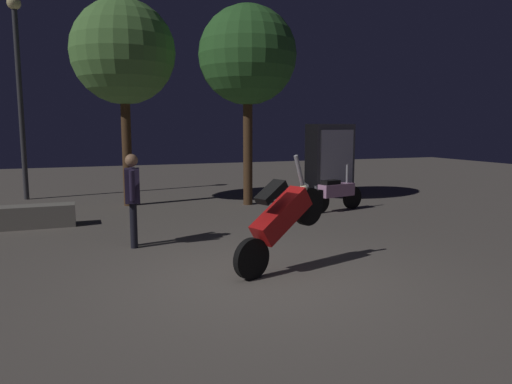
% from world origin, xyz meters
% --- Properties ---
extents(ground_plane, '(40.00, 40.00, 0.00)m').
position_xyz_m(ground_plane, '(0.00, 0.00, 0.00)').
color(ground_plane, '#605951').
extents(motorcycle_red_foreground, '(1.59, 0.69, 1.63)m').
position_xyz_m(motorcycle_red_foreground, '(0.39, 0.29, 0.74)').
color(motorcycle_red_foreground, black).
rests_on(motorcycle_red_foreground, ground_plane).
extents(motorcycle_pink_parked_left, '(1.63, 0.53, 1.11)m').
position_xyz_m(motorcycle_pink_parked_left, '(3.59, 4.28, 0.44)').
color(motorcycle_pink_parked_left, black).
rests_on(motorcycle_pink_parked_left, ground_plane).
extents(person_rider_beside, '(0.28, 0.66, 1.58)m').
position_xyz_m(person_rider_beside, '(-1.39, 2.43, 0.93)').
color(person_rider_beside, black).
rests_on(person_rider_beside, ground_plane).
extents(streetlamp_near, '(0.36, 0.36, 5.47)m').
position_xyz_m(streetlamp_near, '(-3.60, 8.98, 3.43)').
color(streetlamp_near, '#38383D').
rests_on(streetlamp_near, ground_plane).
extents(tree_left_bg, '(2.47, 2.47, 5.05)m').
position_xyz_m(tree_left_bg, '(1.92, 5.95, 3.78)').
color(tree_left_bg, '#4C331E').
rests_on(tree_left_bg, ground_plane).
extents(tree_center_bg, '(2.57, 2.57, 5.15)m').
position_xyz_m(tree_center_bg, '(-1.03, 6.88, 3.84)').
color(tree_center_bg, '#4C331E').
rests_on(tree_center_bg, ground_plane).
extents(kiosk_billboard, '(1.68, 0.96, 2.10)m').
position_xyz_m(kiosk_billboard, '(4.77, 6.67, 1.05)').
color(kiosk_billboard, '#595960').
rests_on(kiosk_billboard, ground_plane).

